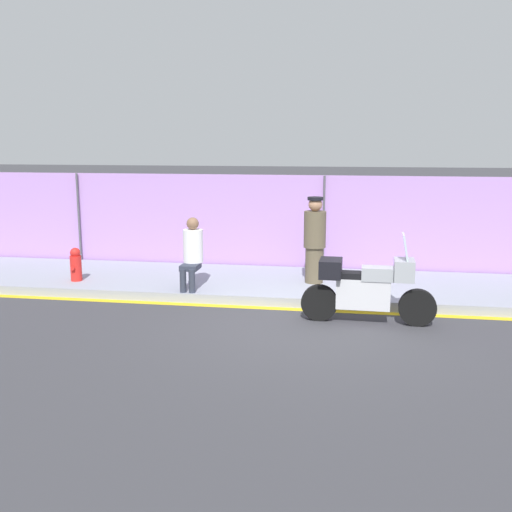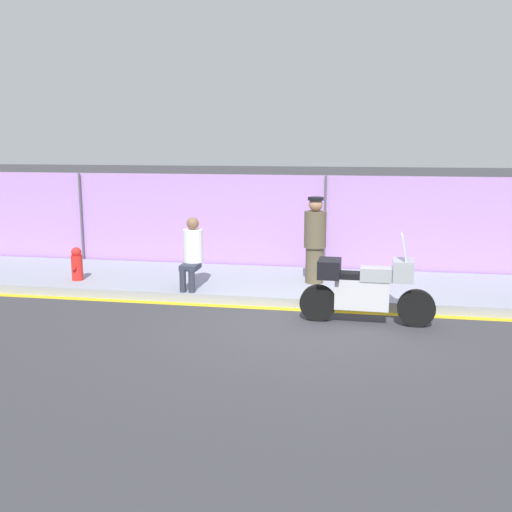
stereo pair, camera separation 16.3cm
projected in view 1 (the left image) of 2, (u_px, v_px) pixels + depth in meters
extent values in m
plane|color=#38383D|center=(309.00, 328.00, 9.65)|extent=(120.00, 120.00, 0.00)
cube|color=#8E93A3|center=(319.00, 286.00, 12.06)|extent=(42.70, 2.74, 0.18)
cube|color=gold|center=(314.00, 310.00, 10.66)|extent=(42.70, 0.18, 0.01)
cube|color=#AD7FC6|center=(324.00, 226.00, 13.28)|extent=(40.56, 0.08, 2.23)
cylinder|color=#4C4C51|center=(79.00, 221.00, 14.11)|extent=(0.05, 0.05, 2.23)
cylinder|color=#4C4C51|center=(324.00, 226.00, 13.18)|extent=(0.05, 0.05, 2.23)
cylinder|color=black|center=(417.00, 308.00, 9.73)|extent=(0.61, 0.16, 0.61)
cylinder|color=black|center=(319.00, 303.00, 10.03)|extent=(0.61, 0.16, 0.61)
cube|color=silver|center=(363.00, 293.00, 9.86)|extent=(0.88, 0.30, 0.51)
cube|color=#999EA3|center=(378.00, 274.00, 9.75)|extent=(0.53, 0.32, 0.22)
cube|color=black|center=(358.00, 275.00, 9.82)|extent=(0.61, 0.30, 0.10)
cube|color=#999EA3|center=(404.00, 270.00, 9.66)|extent=(0.33, 0.48, 0.34)
cube|color=silver|center=(405.00, 247.00, 9.58)|extent=(0.12, 0.42, 0.42)
cube|color=black|center=(331.00, 268.00, 9.88)|extent=(0.37, 0.51, 0.30)
cylinder|color=brown|center=(314.00, 265.00, 11.93)|extent=(0.36, 0.36, 0.72)
cylinder|color=brown|center=(315.00, 229.00, 11.79)|extent=(0.44, 0.44, 0.72)
sphere|color=#A37556|center=(315.00, 204.00, 11.70)|extent=(0.27, 0.27, 0.27)
cylinder|color=black|center=(315.00, 199.00, 11.68)|extent=(0.31, 0.31, 0.06)
cylinder|color=#2D3342|center=(183.00, 281.00, 11.17)|extent=(0.12, 0.12, 0.44)
cylinder|color=#2D3342|center=(192.00, 281.00, 11.15)|extent=(0.12, 0.12, 0.44)
cube|color=#2D3342|center=(190.00, 267.00, 11.33)|extent=(0.32, 0.44, 0.10)
cylinder|color=white|center=(193.00, 246.00, 11.48)|extent=(0.38, 0.38, 0.63)
sphere|color=brown|center=(193.00, 224.00, 11.40)|extent=(0.24, 0.24, 0.24)
cylinder|color=red|center=(76.00, 268.00, 12.10)|extent=(0.23, 0.23, 0.52)
sphere|color=red|center=(75.00, 253.00, 12.04)|extent=(0.20, 0.20, 0.20)
cylinder|color=red|center=(73.00, 268.00, 11.98)|extent=(0.08, 0.09, 0.08)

